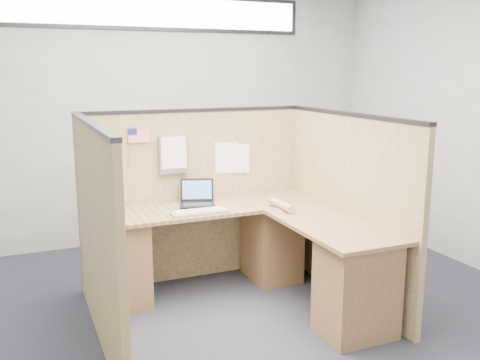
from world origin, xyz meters
name	(u,v)px	position (x,y,z in m)	size (l,w,h in m)	color
floor	(240,320)	(0.00, 0.00, 0.00)	(5.00, 5.00, 0.00)	black
wall_back	(158,113)	(0.00, 2.25, 1.40)	(5.00, 5.00, 0.00)	#9B9EA0
clerestory_window	(156,12)	(0.00, 2.23, 2.45)	(3.30, 0.04, 0.38)	#232328
cubicle_partitions	(219,209)	(0.00, 0.43, 0.77)	(2.06, 1.83, 1.53)	brown
l_desk	(247,256)	(0.18, 0.29, 0.39)	(1.95, 1.75, 0.73)	brown
laptop	(195,199)	(-0.08, 0.78, 0.78)	(0.34, 0.36, 0.21)	black
keyboard	(200,212)	(-0.14, 0.48, 0.74)	(0.46, 0.17, 0.03)	gray
mouse	(274,203)	(0.52, 0.48, 0.75)	(0.10, 0.06, 0.04)	silver
hand_forearm	(282,205)	(0.53, 0.35, 0.76)	(0.10, 0.35, 0.07)	tan
blue_poster	(93,145)	(-0.88, 0.97, 1.26)	(0.20, 0.00, 0.26)	navy
american_flag	(137,137)	(-0.52, 0.96, 1.31)	(0.19, 0.01, 0.32)	olive
file_holder	(173,154)	(-0.22, 0.94, 1.15)	(0.25, 0.05, 0.32)	slate
paper_left	(239,159)	(0.40, 0.97, 1.06)	(0.21, 0.00, 0.26)	white
paper_right	(227,158)	(0.29, 0.97, 1.08)	(0.22, 0.00, 0.28)	white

